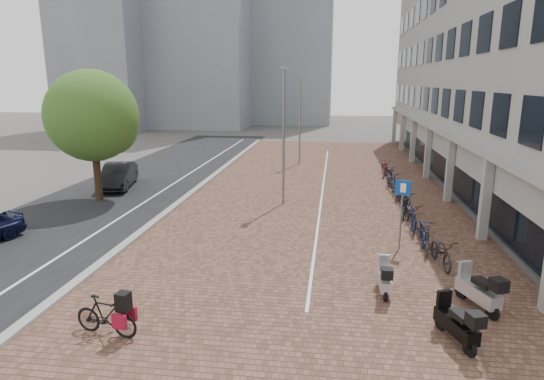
{
  "coord_description": "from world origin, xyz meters",
  "views": [
    {
      "loc": [
        2.83,
        -14.61,
        6.29
      ],
      "look_at": [
        0.0,
        6.0,
        1.3
      ],
      "focal_mm": 30.45,
      "sensor_mm": 36.0,
      "label": 1
    }
  ],
  "objects_px": {
    "hero_bike": "(106,315)",
    "scooter_mid": "(456,322)",
    "scooter_back": "(385,277)",
    "parking_sign": "(402,203)",
    "car_dark": "(118,176)",
    "scooter_front": "(478,289)"
  },
  "relations": [
    {
      "from": "car_dark",
      "to": "scooter_mid",
      "type": "height_order",
      "value": "car_dark"
    },
    {
      "from": "car_dark",
      "to": "parking_sign",
      "type": "height_order",
      "value": "parking_sign"
    },
    {
      "from": "scooter_front",
      "to": "parking_sign",
      "type": "bearing_deg",
      "value": 86.11
    },
    {
      "from": "hero_bike",
      "to": "scooter_back",
      "type": "relative_size",
      "value": 1.18
    },
    {
      "from": "car_dark",
      "to": "scooter_mid",
      "type": "bearing_deg",
      "value": -56.51
    },
    {
      "from": "hero_bike",
      "to": "scooter_mid",
      "type": "distance_m",
      "value": 8.65
    },
    {
      "from": "hero_bike",
      "to": "parking_sign",
      "type": "bearing_deg",
      "value": -38.74
    },
    {
      "from": "scooter_back",
      "to": "scooter_mid",
      "type": "bearing_deg",
      "value": -58.32
    },
    {
      "from": "car_dark",
      "to": "parking_sign",
      "type": "relative_size",
      "value": 1.63
    },
    {
      "from": "car_dark",
      "to": "scooter_back",
      "type": "relative_size",
      "value": 2.87
    },
    {
      "from": "hero_bike",
      "to": "scooter_mid",
      "type": "relative_size",
      "value": 1.08
    },
    {
      "from": "hero_bike",
      "to": "scooter_back",
      "type": "bearing_deg",
      "value": -55.3
    },
    {
      "from": "car_dark",
      "to": "scooter_mid",
      "type": "xyz_separation_m",
      "value": [
        15.79,
        -14.74,
        -0.15
      ]
    },
    {
      "from": "car_dark",
      "to": "scooter_front",
      "type": "relative_size",
      "value": 2.47
    },
    {
      "from": "hero_bike",
      "to": "car_dark",
      "type": "bearing_deg",
      "value": 34.42
    },
    {
      "from": "parking_sign",
      "to": "scooter_back",
      "type": "bearing_deg",
      "value": -84.1
    },
    {
      "from": "car_dark",
      "to": "parking_sign",
      "type": "distance_m",
      "value": 17.45
    },
    {
      "from": "hero_bike",
      "to": "scooter_front",
      "type": "bearing_deg",
      "value": -64.77
    },
    {
      "from": "hero_bike",
      "to": "scooter_mid",
      "type": "xyz_separation_m",
      "value": [
        8.61,
        0.82,
        0.03
      ]
    },
    {
      "from": "hero_bike",
      "to": "scooter_back",
      "type": "height_order",
      "value": "hero_bike"
    },
    {
      "from": "car_dark",
      "to": "scooter_back",
      "type": "distance_m",
      "value": 18.83
    },
    {
      "from": "parking_sign",
      "to": "car_dark",
      "type": "bearing_deg",
      "value": 170.73
    }
  ]
}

